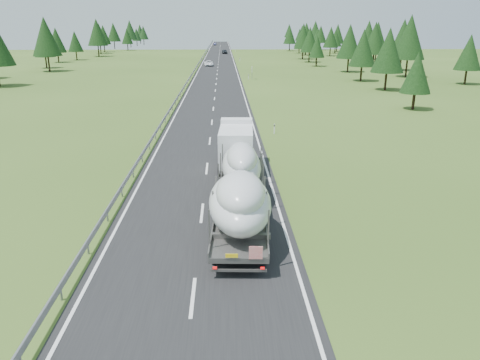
{
  "coord_description": "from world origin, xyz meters",
  "views": [
    {
      "loc": [
        1.34,
        -16.66,
        10.6
      ],
      "look_at": [
        2.26,
        9.22,
        1.97
      ],
      "focal_mm": 35.0,
      "sensor_mm": 36.0,
      "label": 1
    }
  ],
  "objects_px": {
    "boat_truck": "(240,174)",
    "distant_car_blue": "(215,44)",
    "distant_car_dark": "(225,52)",
    "distant_van": "(209,63)",
    "highway_sign": "(252,70)"
  },
  "relations": [
    {
      "from": "distant_van",
      "to": "distant_car_blue",
      "type": "relative_size",
      "value": 1.24
    },
    {
      "from": "distant_car_dark",
      "to": "distant_van",
      "type": "bearing_deg",
      "value": -100.55
    },
    {
      "from": "distant_van",
      "to": "distant_car_dark",
      "type": "distance_m",
      "value": 55.09
    },
    {
      "from": "highway_sign",
      "to": "distant_car_dark",
      "type": "distance_m",
      "value": 87.44
    },
    {
      "from": "highway_sign",
      "to": "distant_car_dark",
      "type": "xyz_separation_m",
      "value": [
        -5.17,
        87.28,
        -1.01
      ]
    },
    {
      "from": "highway_sign",
      "to": "distant_van",
      "type": "bearing_deg",
      "value": 106.66
    },
    {
      "from": "distant_van",
      "to": "distant_car_dark",
      "type": "relative_size",
      "value": 1.06
    },
    {
      "from": "highway_sign",
      "to": "distant_van",
      "type": "relative_size",
      "value": 0.52
    },
    {
      "from": "distant_van",
      "to": "distant_car_dark",
      "type": "height_order",
      "value": "distant_car_dark"
    },
    {
      "from": "boat_truck",
      "to": "distant_van",
      "type": "relative_size",
      "value": 3.86
    },
    {
      "from": "highway_sign",
      "to": "distant_car_blue",
      "type": "xyz_separation_m",
      "value": [
        -10.09,
        165.0,
        -1.15
      ]
    },
    {
      "from": "distant_van",
      "to": "distant_car_dark",
      "type": "bearing_deg",
      "value": 81.19
    },
    {
      "from": "boat_truck",
      "to": "highway_sign",
      "type": "bearing_deg",
      "value": 85.97
    },
    {
      "from": "boat_truck",
      "to": "distant_car_blue",
      "type": "height_order",
      "value": "boat_truck"
    },
    {
      "from": "distant_car_blue",
      "to": "boat_truck",
      "type": "bearing_deg",
      "value": -90.2
    }
  ]
}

